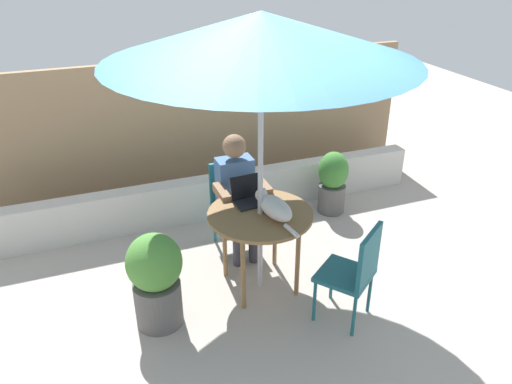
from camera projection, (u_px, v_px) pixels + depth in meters
ground_plane at (260, 284)px, 4.58m from camera, size 14.00×14.00×0.00m
fence_back at (196, 127)px, 5.94m from camera, size 5.39×0.08×1.62m
planter_wall_low at (215, 196)px, 5.61m from camera, size 4.85×0.20×0.47m
patio_table at (260, 220)px, 4.27m from camera, size 0.90×0.90×0.75m
patio_umbrella at (261, 37)px, 3.57m from camera, size 2.34×2.34×2.37m
chair_occupied at (232, 199)px, 4.97m from camera, size 0.40×0.40×0.87m
chair_empty at (356, 269)px, 3.93m from camera, size 0.56×0.56×0.87m
person_seated at (237, 190)px, 4.76m from camera, size 0.48×0.48×1.21m
laptop at (249, 194)px, 4.40m from camera, size 0.32×0.27×0.21m
cat at (274, 207)px, 4.15m from camera, size 0.25×0.65×0.17m
potted_plant_near_fence at (333, 181)px, 5.62m from camera, size 0.34×0.34×0.72m
potted_plant_by_chair at (156, 278)px, 3.94m from camera, size 0.44×0.44×0.82m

